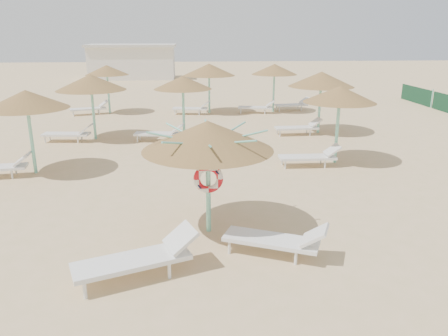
{
  "coord_description": "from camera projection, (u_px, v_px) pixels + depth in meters",
  "views": [
    {
      "loc": [
        -0.5,
        -9.11,
        4.37
      ],
      "look_at": [
        0.26,
        0.7,
        1.3
      ],
      "focal_mm": 35.0,
      "sensor_mm": 36.0,
      "label": 1
    }
  ],
  "objects": [
    {
      "name": "lounger_main_a",
      "position": [
        140.0,
        257.0,
        8.05
      ],
      "size": [
        2.38,
        1.46,
        0.83
      ],
      "rotation": [
        0.0,
        0.0,
        0.37
      ],
      "color": "white",
      "rests_on": "ground"
    },
    {
      "name": "service_hut",
      "position": [
        133.0,
        61.0,
        42.39
      ],
      "size": [
        8.4,
        4.4,
        3.25
      ],
      "color": "silver",
      "rests_on": "ground"
    },
    {
      "name": "ground",
      "position": [
        215.0,
        231.0,
        10.01
      ],
      "size": [
        120.0,
        120.0,
        0.0
      ],
      "primitive_type": "plane",
      "color": "#D4AD81",
      "rests_on": "ground"
    },
    {
      "name": "palapa_field",
      "position": [
        200.0,
        80.0,
        19.57
      ],
      "size": [
        14.34,
        13.39,
        2.72
      ],
      "color": "#7BD6BC",
      "rests_on": "ground"
    },
    {
      "name": "lounger_main_b",
      "position": [
        278.0,
        239.0,
        8.83
      ],
      "size": [
        2.15,
        1.39,
        0.75
      ],
      "rotation": [
        0.0,
        0.0,
        -0.41
      ],
      "color": "white",
      "rests_on": "ground"
    },
    {
      "name": "main_palapa",
      "position": [
        208.0,
        136.0,
        9.38
      ],
      "size": [
        2.87,
        2.87,
        2.57
      ],
      "color": "#7BD6BC",
      "rests_on": "ground"
    }
  ]
}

